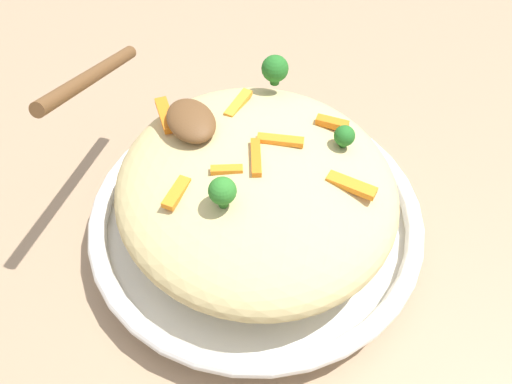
# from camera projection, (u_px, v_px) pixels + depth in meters

# --- Properties ---
(ground_plane) EXTENTS (2.40, 2.40, 0.00)m
(ground_plane) POSITION_uv_depth(u_px,v_px,m) (256.00, 234.00, 0.55)
(ground_plane) COLOR #9E7F60
(serving_bowl) EXTENTS (0.31, 0.31, 0.04)m
(serving_bowl) POSITION_uv_depth(u_px,v_px,m) (256.00, 221.00, 0.53)
(serving_bowl) COLOR white
(serving_bowl) RESTS_ON ground_plane
(pasta_mound) EXTENTS (0.26, 0.24, 0.08)m
(pasta_mound) POSITION_uv_depth(u_px,v_px,m) (256.00, 189.00, 0.50)
(pasta_mound) COLOR #D1BA7A
(pasta_mound) RESTS_ON serving_bowl
(carrot_piece_0) EXTENTS (0.03, 0.02, 0.01)m
(carrot_piece_0) POSITION_uv_depth(u_px,v_px,m) (185.00, 122.00, 0.50)
(carrot_piece_0) COLOR orange
(carrot_piece_0) RESTS_ON pasta_mound
(carrot_piece_1) EXTENTS (0.03, 0.04, 0.01)m
(carrot_piece_1) POSITION_uv_depth(u_px,v_px,m) (280.00, 140.00, 0.48)
(carrot_piece_1) COLOR orange
(carrot_piece_1) RESTS_ON pasta_mound
(carrot_piece_2) EXTENTS (0.04, 0.02, 0.01)m
(carrot_piece_2) POSITION_uv_depth(u_px,v_px,m) (257.00, 162.00, 0.46)
(carrot_piece_2) COLOR orange
(carrot_piece_2) RESTS_ON pasta_mound
(carrot_piece_3) EXTENTS (0.03, 0.04, 0.01)m
(carrot_piece_3) POSITION_uv_depth(u_px,v_px,m) (238.00, 104.00, 0.52)
(carrot_piece_3) COLOR orange
(carrot_piece_3) RESTS_ON pasta_mound
(carrot_piece_4) EXTENTS (0.04, 0.03, 0.01)m
(carrot_piece_4) POSITION_uv_depth(u_px,v_px,m) (351.00, 185.00, 0.46)
(carrot_piece_4) COLOR orange
(carrot_piece_4) RESTS_ON pasta_mound
(carrot_piece_5) EXTENTS (0.03, 0.03, 0.01)m
(carrot_piece_5) POSITION_uv_depth(u_px,v_px,m) (332.00, 123.00, 0.50)
(carrot_piece_5) COLOR orange
(carrot_piece_5) RESTS_ON pasta_mound
(carrot_piece_6) EXTENTS (0.02, 0.03, 0.01)m
(carrot_piece_6) POSITION_uv_depth(u_px,v_px,m) (225.00, 167.00, 0.46)
(carrot_piece_6) COLOR orange
(carrot_piece_6) RESTS_ON pasta_mound
(carrot_piece_7) EXTENTS (0.03, 0.03, 0.01)m
(carrot_piece_7) POSITION_uv_depth(u_px,v_px,m) (177.00, 193.00, 0.45)
(carrot_piece_7) COLOR orange
(carrot_piece_7) RESTS_ON pasta_mound
(carrot_piece_8) EXTENTS (0.04, 0.02, 0.01)m
(carrot_piece_8) POSITION_uv_depth(u_px,v_px,m) (166.00, 115.00, 0.51)
(carrot_piece_8) COLOR orange
(carrot_piece_8) RESTS_ON pasta_mound
(broccoli_floret_0) EXTENTS (0.02, 0.02, 0.03)m
(broccoli_floret_0) POSITION_uv_depth(u_px,v_px,m) (222.00, 191.00, 0.43)
(broccoli_floret_0) COLOR #296820
(broccoli_floret_0) RESTS_ON pasta_mound
(broccoli_floret_1) EXTENTS (0.02, 0.02, 0.02)m
(broccoli_floret_1) POSITION_uv_depth(u_px,v_px,m) (344.00, 136.00, 0.48)
(broccoli_floret_1) COLOR #205B1C
(broccoli_floret_1) RESTS_ON pasta_mound
(broccoli_floret_2) EXTENTS (0.03, 0.03, 0.03)m
(broccoli_floret_2) POSITION_uv_depth(u_px,v_px,m) (275.00, 69.00, 0.53)
(broccoli_floret_2) COLOR #205B1C
(broccoli_floret_2) RESTS_ON pasta_mound
(serving_spoon) EXTENTS (0.15, 0.14, 0.09)m
(serving_spoon) POSITION_uv_depth(u_px,v_px,m) (153.00, 104.00, 0.48)
(serving_spoon) COLOR brown
(serving_spoon) RESTS_ON pasta_mound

